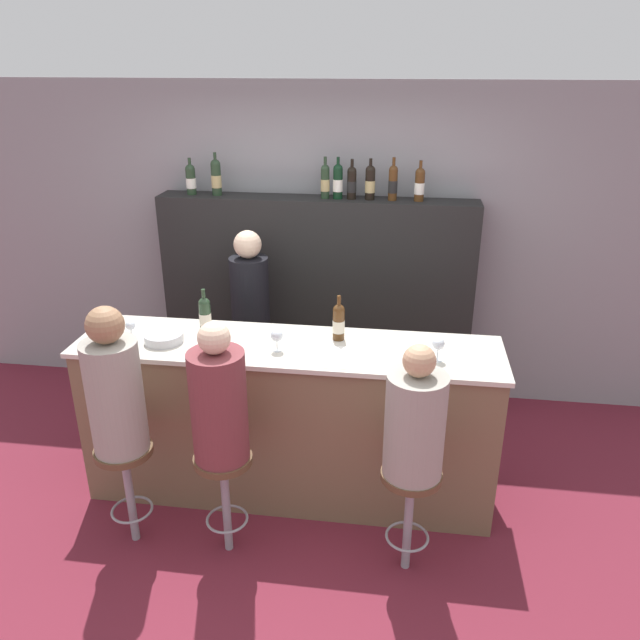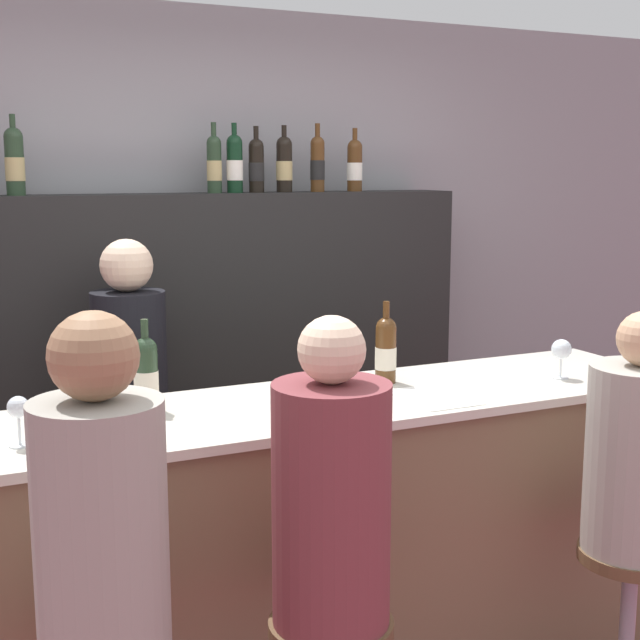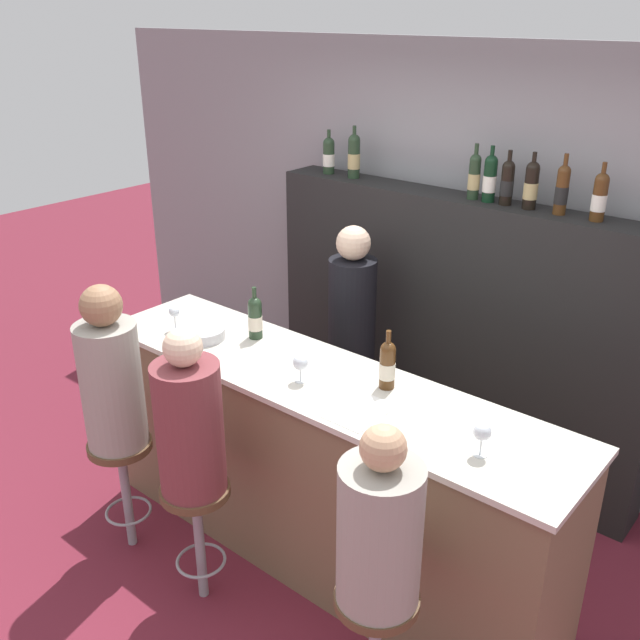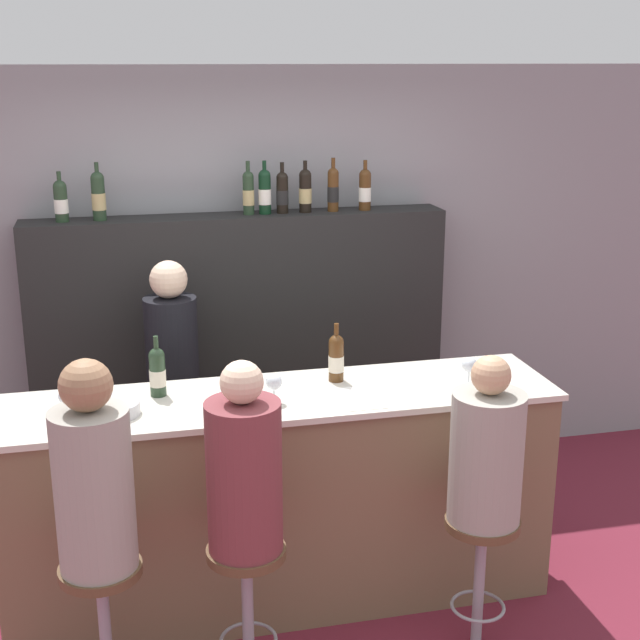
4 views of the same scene
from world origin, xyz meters
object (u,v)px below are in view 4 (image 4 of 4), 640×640
Objects in this scene: wine_bottle_backbar_6 at (333,189)px; bartender at (175,407)px; wine_bottle_backbar_4 at (282,192)px; bar_stool_middle at (247,580)px; wine_bottle_backbar_5 at (305,190)px; guest_seated_right at (487,452)px; metal_bowl at (113,408)px; guest_seated_middle at (244,470)px; wine_glass_2 at (469,365)px; bar_stool_right at (481,549)px; wine_bottle_backbar_0 at (61,201)px; wine_glass_1 at (274,383)px; wine_bottle_backbar_1 at (98,196)px; wine_bottle_backbar_2 at (248,192)px; guest_seated_left at (93,478)px; wine_bottle_backbar_3 at (265,191)px; wine_bottle_counter_1 at (336,357)px; wine_glass_0 at (65,399)px; wine_bottle_counter_0 at (157,371)px; bar_stool_left at (103,599)px.

bartender is at bearing -156.73° from wine_bottle_backbar_6.
bar_stool_middle is (-0.54, -1.89, -1.36)m from wine_bottle_backbar_4.
wine_bottle_backbar_5 reaches higher than guest_seated_right.
wine_bottle_backbar_4 is 2.15m from guest_seated_right.
guest_seated_middle reaches higher than metal_bowl.
wine_bottle_backbar_5 is at bearing 180.00° from wine_bottle_backbar_6.
wine_glass_2 is 0.87m from bar_stool_right.
wine_bottle_backbar_0 reaches higher than wine_glass_1.
wine_bottle_backbar_1 reaches higher than bar_stool_middle.
wine_glass_1 is (0.74, -1.38, -0.69)m from wine_bottle_backbar_1.
metal_bowl is 1.77m from bar_stool_right.
wine_bottle_backbar_2 is 1.04× the size of wine_bottle_backbar_4.
wine_bottle_backbar_0 is at bearing 133.41° from bar_stool_right.
wine_bottle_backbar_1 is 2.63m from guest_seated_right.
bar_stool_middle is 0.51m from guest_seated_middle.
guest_seated_left is 1.66m from guest_seated_right.
wine_bottle_backbar_1 reaches higher than wine_bottle_backbar_2.
wine_bottle_backbar_3 reaches higher than metal_bowl.
wine_bottle_backbar_4 is 0.45× the size of bar_stool_right.
guest_seated_right is at bearing -56.39° from wine_bottle_counter_1.
wine_glass_2 is at bearing -35.72° from wine_bottle_backbar_0.
wine_bottle_backbar_6 is 2.48m from bar_stool_middle.
wine_bottle_backbar_5 reaches higher than metal_bowl.
wine_bottle_backbar_4 is 1.97m from wine_glass_0.
wine_bottle_backbar_0 is at bearing 180.00° from wine_bottle_backbar_1.
wine_bottle_backbar_1 is 2.40m from bar_stool_middle.
wine_bottle_backbar_6 is 0.42× the size of guest_seated_right.
bartender is (-0.72, -0.44, -1.13)m from wine_bottle_backbar_4.
guest_seated_middle is (0.73, -1.89, -0.84)m from wine_bottle_backbar_0.
wine_bottle_backbar_0 is 0.42× the size of bar_stool_right.
guest_seated_left is (-0.09, -0.54, -0.07)m from metal_bowl.
wine_glass_0 is at bearing 143.86° from guest_seated_middle.
wine_bottle_backbar_3 is 0.24m from wine_bottle_backbar_5.
guest_seated_left is (-0.82, -0.52, -0.14)m from wine_glass_1.
wine_bottle_backbar_2 is at bearing 85.36° from wine_glass_1.
wine_bottle_backbar_2 is at bearing 0.00° from wine_bottle_backbar_1.
wine_bottle_backbar_4 reaches higher than wine_bottle_counter_1.
wine_glass_0 is 0.19× the size of guest_seated_right.
wine_bottle_backbar_3 reaches higher than wine_bottle_counter_0.
wine_bottle_counter_1 is at bearing 123.61° from guest_seated_right.
bar_stool_right is at bearing -71.56° from wine_bottle_backbar_3.
wine_bottle_backbar_3 is at bearing 61.56° from bar_stool_left.
bar_stool_middle is 0.87× the size of guest_seated_right.
bar_stool_left is at bearing -147.65° from wine_glass_1.
wine_bottle_backbar_3 is (0.73, 1.16, 0.66)m from wine_bottle_counter_0.
wine_bottle_counter_1 is 0.94× the size of wine_bottle_backbar_2.
wine_bottle_backbar_3 is at bearing 108.44° from bar_stool_right.
wine_bottle_backbar_2 is 2.36m from bar_stool_middle.
bar_stool_right is (0.84, -0.52, -0.68)m from wine_glass_1.
wine_bottle_backbar_2 is at bearing -180.00° from wine_bottle_backbar_5.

